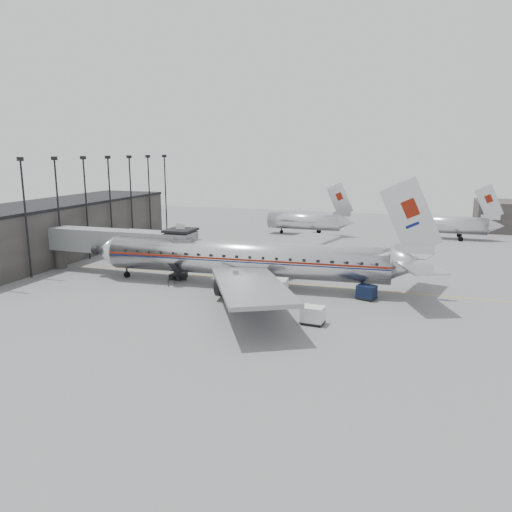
% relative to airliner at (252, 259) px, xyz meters
% --- Properties ---
extents(ground, '(160.00, 160.00, 0.00)m').
position_rel_airliner_xyz_m(ground, '(-0.84, -3.06, -3.38)').
color(ground, slate).
rests_on(ground, ground).
extents(terminal, '(12.00, 46.00, 8.00)m').
position_rel_airliner_xyz_m(terminal, '(-34.84, 6.94, 0.62)').
color(terminal, '#353330').
rests_on(terminal, ground).
extents(apron_line, '(60.00, 0.15, 0.01)m').
position_rel_airliner_xyz_m(apron_line, '(2.16, 2.94, -3.37)').
color(apron_line, gold).
rests_on(apron_line, ground).
extents(jet_bridge, '(21.00, 6.20, 7.10)m').
position_rel_airliner_xyz_m(jet_bridge, '(-17.51, 0.61, 0.80)').
color(jet_bridge, slate).
rests_on(jet_bridge, ground).
extents(floodlight_masts, '(0.90, 42.25, 15.25)m').
position_rel_airliner_xyz_m(floodlight_masts, '(-28.34, 9.94, 4.99)').
color(floodlight_masts, black).
rests_on(floodlight_masts, ground).
extents(distant_aircraft_near, '(16.39, 3.20, 10.26)m').
position_rel_airliner_xyz_m(distant_aircraft_near, '(-2.64, 38.94, -0.64)').
color(distant_aircraft_near, silver).
rests_on(distant_aircraft_near, ground).
extents(distant_aircraft_mid, '(16.39, 3.20, 10.26)m').
position_rel_airliner_xyz_m(distant_aircraft_mid, '(23.36, 42.94, -0.64)').
color(distant_aircraft_mid, silver).
rests_on(distant_aircraft_mid, ground).
extents(airliner, '(42.45, 39.23, 13.42)m').
position_rel_airliner_xyz_m(airliner, '(0.00, 0.00, 0.00)').
color(airliner, silver).
rests_on(airliner, ground).
extents(service_van, '(5.44, 2.45, 2.49)m').
position_rel_airliner_xyz_m(service_van, '(3.09, -5.07, -2.07)').
color(service_van, silver).
rests_on(service_van, ground).
extents(baggage_cart_navy, '(2.42, 2.11, 1.60)m').
position_rel_airliner_xyz_m(baggage_cart_navy, '(13.66, -1.06, -2.53)').
color(baggage_cart_navy, black).
rests_on(baggage_cart_navy, ground).
extents(baggage_cart_white, '(2.29, 1.82, 1.71)m').
position_rel_airliner_xyz_m(baggage_cart_white, '(9.77, -10.76, -2.47)').
color(baggage_cart_white, silver).
rests_on(baggage_cart_white, ground).
extents(ramp_worker, '(0.83, 0.82, 1.94)m').
position_rel_airliner_xyz_m(ramp_worker, '(-0.44, -0.06, -2.41)').
color(ramp_worker, '#8FC216').
rests_on(ramp_worker, ground).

